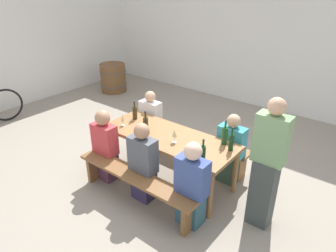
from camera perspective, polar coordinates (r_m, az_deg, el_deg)
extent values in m
plane|color=gray|center=(4.79, 0.00, -9.73)|extent=(24.00, 24.00, 0.00)
cube|color=silver|center=(7.32, 19.31, 15.22)|extent=(14.00, 0.20, 3.20)
cube|color=olive|center=(4.40, 0.00, -2.05)|extent=(2.03, 0.79, 0.05)
cylinder|color=olive|center=(4.95, -10.97, -4.12)|extent=(0.07, 0.07, 0.70)
cylinder|color=olive|center=(3.94, 7.83, -12.66)|extent=(0.07, 0.07, 0.70)
cylinder|color=olive|center=(5.35, -5.62, -1.35)|extent=(0.07, 0.07, 0.70)
cylinder|color=olive|center=(4.43, 12.38, -8.22)|extent=(0.07, 0.07, 0.70)
cube|color=brown|center=(4.11, -6.10, -9.25)|extent=(1.93, 0.30, 0.04)
cube|color=brown|center=(4.79, -13.49, -7.54)|extent=(0.06, 0.24, 0.41)
cube|color=brown|center=(3.82, 3.84, -16.68)|extent=(0.06, 0.24, 0.41)
cube|color=brown|center=(5.04, 4.91, -2.09)|extent=(1.93, 0.30, 0.04)
cube|color=brown|center=(5.60, -2.51, -1.55)|extent=(0.06, 0.24, 0.41)
cube|color=brown|center=(4.81, 13.44, -7.42)|extent=(0.06, 0.24, 0.41)
cylinder|color=#143319|center=(4.05, 11.67, -3.04)|extent=(0.06, 0.06, 0.23)
cylinder|color=#143319|center=(3.98, 11.88, -1.04)|extent=(0.02, 0.02, 0.09)
cylinder|color=black|center=(3.96, 11.94, -0.37)|extent=(0.02, 0.02, 0.01)
cylinder|color=#194723|center=(4.19, 10.47, -1.81)|extent=(0.08, 0.08, 0.24)
cylinder|color=#194723|center=(4.11, 10.66, 0.25)|extent=(0.03, 0.03, 0.09)
cylinder|color=black|center=(4.09, 10.72, 0.91)|extent=(0.03, 0.03, 0.01)
cylinder|color=#332814|center=(4.41, -4.16, 0.06)|extent=(0.08, 0.08, 0.24)
cylinder|color=#332814|center=(4.34, -4.23, 2.04)|extent=(0.03, 0.03, 0.09)
cylinder|color=black|center=(4.32, -4.25, 2.64)|extent=(0.03, 0.03, 0.01)
cylinder|color=#332814|center=(4.89, -6.19, 2.43)|extent=(0.07, 0.07, 0.21)
cylinder|color=#332814|center=(4.83, -6.27, 3.97)|extent=(0.03, 0.03, 0.08)
cylinder|color=black|center=(4.82, -6.30, 4.46)|extent=(0.03, 0.03, 0.01)
cylinder|color=#143319|center=(3.71, 6.47, -5.43)|extent=(0.07, 0.07, 0.24)
cylinder|color=#143319|center=(3.63, 6.59, -3.23)|extent=(0.02, 0.02, 0.08)
cylinder|color=black|center=(3.60, 6.63, -2.57)|extent=(0.03, 0.03, 0.01)
cylinder|color=silver|center=(4.74, -8.32, 0.17)|extent=(0.06, 0.06, 0.01)
cylinder|color=silver|center=(4.72, -8.35, 0.58)|extent=(0.01, 0.01, 0.07)
cone|color=beige|center=(4.68, -8.42, 1.52)|extent=(0.06, 0.06, 0.10)
cylinder|color=silver|center=(4.21, 1.20, -2.99)|extent=(0.06, 0.06, 0.01)
cylinder|color=silver|center=(4.19, 1.21, -2.43)|extent=(0.01, 0.01, 0.09)
cone|color=beige|center=(4.15, 1.22, -1.31)|extent=(0.08, 0.08, 0.10)
cube|color=#4F2A3D|center=(4.78, -11.22, -7.11)|extent=(0.28, 0.24, 0.45)
cube|color=#C6383D|center=(4.55, -11.70, -2.35)|extent=(0.38, 0.20, 0.45)
sphere|color=#A87A5B|center=(4.40, -12.09, 1.49)|extent=(0.22, 0.22, 0.22)
cube|color=#302846|center=(4.32, -4.49, -10.63)|extent=(0.29, 0.24, 0.45)
cube|color=#4C515B|center=(4.06, -4.72, -5.32)|extent=(0.39, 0.20, 0.48)
sphere|color=#A87A5B|center=(3.89, -4.91, -0.96)|extent=(0.21, 0.21, 0.21)
cube|color=#2D5663|center=(3.93, 4.26, -14.86)|extent=(0.30, 0.24, 0.45)
cube|color=#384C8C|center=(3.65, 4.50, -9.35)|extent=(0.40, 0.20, 0.48)
sphere|color=beige|center=(3.46, 4.70, -4.69)|extent=(0.21, 0.21, 0.21)
cube|color=#464040|center=(5.47, -3.13, -2.09)|extent=(0.27, 0.24, 0.45)
cube|color=silver|center=(5.27, -3.25, 2.25)|extent=(0.37, 0.20, 0.45)
sphere|color=tan|center=(5.15, -3.34, 5.50)|extent=(0.18, 0.18, 0.18)
cube|color=#395646|center=(4.72, 11.25, -7.53)|extent=(0.29, 0.24, 0.45)
cube|color=teal|center=(4.50, 11.74, -2.76)|extent=(0.39, 0.20, 0.45)
sphere|color=tan|center=(4.35, 12.12, 0.93)|extent=(0.19, 0.19, 0.19)
cube|color=#39403E|center=(3.96, 17.17, -11.72)|extent=(0.27, 0.24, 0.89)
cube|color=#729966|center=(3.58, 18.69, -2.31)|extent=(0.37, 0.20, 0.58)
sphere|color=tan|center=(3.42, 19.61, 3.46)|extent=(0.20, 0.20, 0.20)
cylinder|color=brown|center=(8.41, -10.16, 8.83)|extent=(0.67, 0.67, 0.74)
torus|color=#4C4C51|center=(8.36, -10.26, 10.05)|extent=(0.70, 0.70, 0.02)
torus|color=#4C4C51|center=(8.46, -10.06, 7.63)|extent=(0.70, 0.70, 0.02)
torus|color=black|center=(7.36, -27.95, 3.47)|extent=(0.16, 0.70, 0.70)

